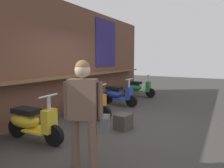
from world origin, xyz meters
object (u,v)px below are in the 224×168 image
object	(u,v)px
scooter_green	(138,88)
scooter_blue	(117,94)
scooter_yellow	(31,122)
shopper_with_handbag	(84,106)
merchandise_crate	(123,122)
scooter_orange	(87,104)

from	to	relation	value
scooter_green	scooter_blue	bearing A→B (deg)	-92.96
scooter_yellow	shopper_with_handbag	distance (m)	1.77
merchandise_crate	scooter_blue	bearing A→B (deg)	31.82
scooter_blue	scooter_green	xyz separation A→B (m)	(1.88, 0.00, 0.00)
scooter_blue	scooter_green	bearing A→B (deg)	93.58
scooter_green	shopper_with_handbag	world-z (taller)	shopper_with_handbag
scooter_yellow	scooter_green	bearing A→B (deg)	85.50
shopper_with_handbag	merchandise_crate	xyz separation A→B (m)	(1.87, 0.33, -0.80)
shopper_with_handbag	scooter_yellow	bearing A→B (deg)	54.40
scooter_orange	scooter_blue	xyz separation A→B (m)	(1.75, -0.00, 0.00)
scooter_orange	scooter_yellow	bearing A→B (deg)	-87.09
scooter_green	merchandise_crate	world-z (taller)	scooter_green
scooter_green	shopper_with_handbag	xyz separation A→B (m)	(-5.85, -1.63, 0.59)
shopper_with_handbag	merchandise_crate	world-z (taller)	shopper_with_handbag
scooter_orange	shopper_with_handbag	world-z (taller)	shopper_with_handbag
shopper_with_handbag	merchandise_crate	size ratio (longest dim) A/B	4.12
scooter_blue	shopper_with_handbag	size ratio (longest dim) A/B	0.87
scooter_blue	scooter_green	world-z (taller)	same
merchandise_crate	shopper_with_handbag	bearing A→B (deg)	-170.00
scooter_yellow	merchandise_crate	xyz separation A→B (m)	(1.50, -1.30, -0.21)
scooter_blue	shopper_with_handbag	world-z (taller)	shopper_with_handbag
scooter_green	shopper_with_handbag	size ratio (longest dim) A/B	0.87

